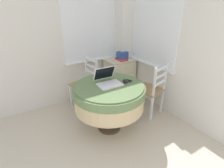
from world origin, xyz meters
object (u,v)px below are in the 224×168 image
(laptop, at_px, (108,80))
(storage_box, at_px, (122,55))
(cell_phone, at_px, (128,81))
(dining_chair_near_back_window, at_px, (86,83))
(book_on_cabinet, at_px, (121,59))
(computer_mouse, at_px, (125,81))
(corner_cabinet, at_px, (119,76))
(round_dining_table, at_px, (109,95))
(dining_chair_near_right_window, at_px, (151,90))

(laptop, distance_m, storage_box, 1.25)
(cell_phone, relative_size, storage_box, 0.64)
(cell_phone, xyz_separation_m, dining_chair_near_back_window, (-0.33, 0.86, -0.30))
(storage_box, distance_m, book_on_cabinet, 0.10)
(computer_mouse, height_order, corner_cabinet, computer_mouse)
(round_dining_table, bearing_deg, dining_chair_near_right_window, -1.32)
(book_on_cabinet, bearing_deg, storage_box, 42.40)
(laptop, distance_m, book_on_cabinet, 1.18)
(round_dining_table, distance_m, laptop, 0.22)
(corner_cabinet, bearing_deg, book_on_cabinet, -89.43)
(dining_chair_near_back_window, relative_size, corner_cabinet, 1.25)
(cell_phone, bearing_deg, laptop, 164.99)
(round_dining_table, xyz_separation_m, computer_mouse, (0.25, -0.06, 0.19))
(round_dining_table, distance_m, storage_box, 1.32)
(book_on_cabinet, bearing_deg, laptop, -134.75)
(round_dining_table, xyz_separation_m, cell_phone, (0.33, -0.03, 0.17))
(laptop, xyz_separation_m, cell_phone, (0.31, -0.08, -0.04))
(storage_box, bearing_deg, corner_cabinet, 170.15)
(storage_box, relative_size, book_on_cabinet, 0.80)
(dining_chair_near_right_window, height_order, book_on_cabinet, dining_chair_near_right_window)
(dining_chair_near_right_window, bearing_deg, cell_phone, -179.04)
(dining_chair_near_right_window, bearing_deg, storage_box, 86.37)
(computer_mouse, height_order, book_on_cabinet, computer_mouse)
(storage_box, bearing_deg, round_dining_table, -133.67)
(cell_phone, relative_size, dining_chair_near_back_window, 0.13)
(dining_chair_near_right_window, bearing_deg, dining_chair_near_back_window, 134.52)
(round_dining_table, bearing_deg, dining_chair_near_back_window, 90.08)
(dining_chair_near_back_window, bearing_deg, laptop, -88.80)
(corner_cabinet, bearing_deg, storage_box, -9.85)
(cell_phone, xyz_separation_m, book_on_cabinet, (0.52, 0.92, 0.01))
(laptop, relative_size, cell_phone, 2.85)
(corner_cabinet, bearing_deg, cell_phone, -117.91)
(laptop, distance_m, computer_mouse, 0.26)
(laptop, height_order, storage_box, laptop)
(dining_chair_near_right_window, distance_m, storage_box, 1.03)
(dining_chair_near_right_window, height_order, storage_box, dining_chair_near_right_window)
(cell_phone, distance_m, storage_box, 1.13)
(book_on_cabinet, bearing_deg, round_dining_table, -133.44)
(computer_mouse, bearing_deg, dining_chair_near_back_window, 105.59)
(laptop, xyz_separation_m, corner_cabinet, (0.83, 0.90, -0.43))
(corner_cabinet, distance_m, storage_box, 0.46)
(storage_box, bearing_deg, book_on_cabinet, -137.60)
(laptop, distance_m, cell_phone, 0.32)
(dining_chair_near_right_window, relative_size, corner_cabinet, 1.25)
(round_dining_table, height_order, corner_cabinet, same)
(computer_mouse, bearing_deg, cell_phone, 22.78)
(laptop, bearing_deg, round_dining_table, -105.36)
(computer_mouse, relative_size, corner_cabinet, 0.14)
(book_on_cabinet, bearing_deg, cell_phone, -119.43)
(dining_chair_near_back_window, bearing_deg, round_dining_table, -89.92)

